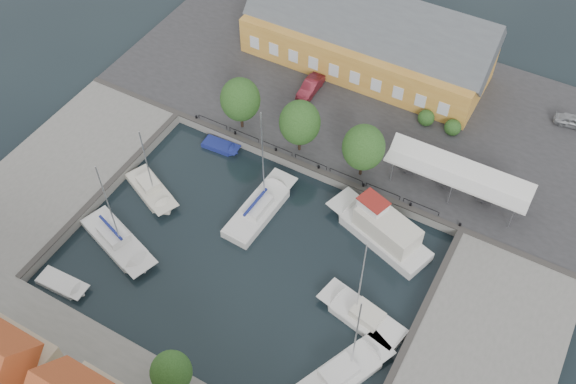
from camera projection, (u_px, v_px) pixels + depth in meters
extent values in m
plane|color=black|center=(257.00, 245.00, 60.35)|extent=(140.00, 140.00, 0.00)
cube|color=#2D2D30|center=(361.00, 98.00, 72.83)|extent=(56.00, 26.00, 1.00)
cube|color=slate|center=(63.00, 170.00, 65.72)|extent=(12.00, 24.00, 1.00)
cube|color=slate|center=(476.00, 367.00, 51.97)|extent=(12.00, 24.00, 1.00)
cube|color=#383533|center=(309.00, 167.00, 65.30)|extent=(56.00, 0.60, 0.12)
cube|color=#383533|center=(105.00, 187.00, 63.51)|extent=(0.60, 24.00, 0.12)
cube|color=#383533|center=(412.00, 333.00, 53.32)|extent=(0.60, 24.00, 0.12)
cylinder|color=black|center=(196.00, 117.00, 69.74)|extent=(0.24, 0.24, 0.40)
cylinder|color=black|center=(235.00, 133.00, 68.17)|extent=(0.24, 0.24, 0.40)
cylinder|color=black|center=(276.00, 150.00, 66.61)|extent=(0.24, 0.24, 0.40)
cylinder|color=black|center=(319.00, 167.00, 65.05)|extent=(0.24, 0.24, 0.40)
cylinder|color=black|center=(363.00, 186.00, 63.48)|extent=(0.24, 0.24, 0.40)
cylinder|color=black|center=(410.00, 205.00, 61.92)|extent=(0.24, 0.24, 0.40)
cylinder|color=black|center=(460.00, 225.00, 60.36)|extent=(0.24, 0.24, 0.40)
cube|color=#C2842F|center=(366.00, 49.00, 74.15)|extent=(28.00, 10.00, 4.50)
cube|color=#474C51|center=(368.00, 23.00, 71.46)|extent=(28.56, 7.60, 7.60)
cube|color=#C2842F|center=(313.00, 2.00, 81.01)|extent=(6.00, 6.00, 3.50)
cube|color=silver|center=(459.00, 173.00, 61.24)|extent=(14.00, 4.00, 0.25)
cylinder|color=silver|center=(392.00, 171.00, 63.15)|extent=(0.10, 0.10, 2.70)
cylinder|color=silver|center=(406.00, 148.00, 65.16)|extent=(0.10, 0.10, 2.70)
cylinder|color=silver|center=(450.00, 194.00, 61.27)|extent=(0.10, 0.10, 2.70)
cylinder|color=silver|center=(462.00, 170.00, 63.29)|extent=(0.10, 0.10, 2.70)
cylinder|color=silver|center=(511.00, 218.00, 59.40)|extent=(0.10, 0.10, 2.70)
cylinder|color=silver|center=(522.00, 192.00, 61.41)|extent=(0.10, 0.10, 2.70)
cylinder|color=black|center=(242.00, 119.00, 68.30)|extent=(0.30, 0.30, 2.10)
ellipsoid|color=#1E4619|center=(240.00, 99.00, 66.13)|extent=(4.20, 4.20, 4.83)
cylinder|color=black|center=(299.00, 142.00, 66.11)|extent=(0.30, 0.30, 2.10)
ellipsoid|color=#1E4619|center=(300.00, 123.00, 63.94)|extent=(4.20, 4.20, 4.83)
cylinder|color=black|center=(361.00, 167.00, 63.93)|extent=(0.30, 0.30, 2.10)
ellipsoid|color=#1E4619|center=(364.00, 147.00, 61.75)|extent=(4.20, 4.20, 4.83)
imported|color=#9FA3A7|center=(573.00, 121.00, 68.73)|extent=(4.04, 2.08, 1.32)
imported|color=maroon|center=(311.00, 87.00, 72.16)|extent=(1.62, 4.51, 1.48)
cube|color=silver|center=(256.00, 215.00, 62.44)|extent=(3.27, 7.86, 1.50)
cube|color=silver|center=(261.00, 203.00, 62.36)|extent=(3.22, 9.40, 0.08)
cube|color=silver|center=(257.00, 206.00, 61.59)|extent=(2.12, 3.18, 0.90)
cylinder|color=silver|center=(263.00, 159.00, 58.26)|extent=(0.12, 0.12, 11.60)
cube|color=navy|center=(255.00, 202.00, 60.91)|extent=(0.41, 3.87, 0.22)
cube|color=silver|center=(385.00, 240.00, 60.57)|extent=(9.51, 5.99, 1.80)
cube|color=silver|center=(377.00, 227.00, 60.37)|extent=(11.16, 6.43, 0.08)
cube|color=beige|center=(387.00, 228.00, 59.03)|extent=(6.71, 4.63, 2.20)
cube|color=silver|center=(373.00, 206.00, 58.91)|extent=(2.91, 2.52, 1.20)
cube|color=maroon|center=(374.00, 201.00, 58.41)|extent=(3.15, 2.68, 0.10)
cube|color=silver|center=(368.00, 322.00, 55.08)|extent=(6.95, 4.02, 1.30)
cube|color=silver|center=(361.00, 313.00, 54.90)|extent=(8.21, 4.18, 0.08)
cube|color=beige|center=(367.00, 315.00, 54.27)|extent=(2.94, 2.35, 0.90)
cylinder|color=silver|center=(361.00, 279.00, 51.37)|extent=(0.12, 0.12, 9.80)
cube|color=silver|center=(337.00, 379.00, 51.79)|extent=(5.57, 7.69, 1.30)
cube|color=silver|center=(346.00, 370.00, 51.60)|extent=(6.06, 8.95, 0.08)
cube|color=silver|center=(339.00, 372.00, 50.97)|extent=(2.95, 3.41, 0.90)
cylinder|color=silver|center=(356.00, 337.00, 47.99)|extent=(0.12, 0.12, 10.00)
cube|color=beige|center=(150.00, 190.00, 64.64)|extent=(6.13, 4.52, 1.30)
cube|color=beige|center=(152.00, 190.00, 63.75)|extent=(7.12, 4.89, 0.08)
cube|color=beige|center=(148.00, 183.00, 63.69)|extent=(2.73, 2.43, 0.90)
cylinder|color=silver|center=(147.00, 164.00, 60.32)|extent=(0.12, 0.12, 8.44)
cube|color=silver|center=(115.00, 240.00, 60.67)|extent=(7.91, 4.98, 1.30)
cube|color=silver|center=(119.00, 241.00, 59.71)|extent=(9.28, 5.34, 0.08)
cube|color=silver|center=(113.00, 234.00, 59.70)|extent=(3.41, 2.75, 0.90)
cylinder|color=silver|center=(110.00, 209.00, 55.30)|extent=(0.12, 0.12, 10.88)
cube|color=navy|center=(111.00, 228.00, 59.22)|extent=(3.58, 1.36, 0.22)
cube|color=silver|center=(60.00, 284.00, 57.56)|extent=(4.01, 2.04, 0.90)
cube|color=silver|center=(63.00, 283.00, 57.04)|extent=(4.80, 2.00, 0.08)
cube|color=navy|center=(218.00, 146.00, 68.52)|extent=(3.41, 1.86, 0.80)
cube|color=navy|center=(221.00, 145.00, 68.06)|extent=(4.06, 1.83, 0.08)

